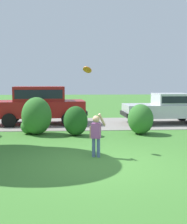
{
  "coord_description": "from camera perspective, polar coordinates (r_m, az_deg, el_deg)",
  "views": [
    {
      "loc": [
        -0.74,
        -7.53,
        2.19
      ],
      "look_at": [
        -0.06,
        2.75,
        1.1
      ],
      "focal_mm": 46.99,
      "sensor_mm": 36.0,
      "label": 1
    }
  ],
  "objects": [
    {
      "name": "shrub_centre_right",
      "position": [
        12.27,
        9.13,
        -1.37
      ],
      "size": [
        1.06,
        1.13,
        1.25
      ],
      "color": "#33702B",
      "rests_on": "ground"
    },
    {
      "name": "shrub_centre",
      "position": [
        11.8,
        -3.49,
        -1.73
      ],
      "size": [
        0.97,
        0.88,
        1.19
      ],
      "color": "#1E511C",
      "rests_on": "ground"
    },
    {
      "name": "parked_suv",
      "position": [
        15.09,
        -10.45,
        1.71
      ],
      "size": [
        4.82,
        2.37,
        1.92
      ],
      "color": "maroon",
      "rests_on": "ground"
    },
    {
      "name": "ground_plane",
      "position": [
        7.87,
        1.79,
        -10.11
      ],
      "size": [
        80.0,
        80.0,
        0.0
      ],
      "primitive_type": "plane",
      "color": "#3D752D"
    },
    {
      "name": "parked_sedan",
      "position": [
        15.58,
        14.1,
        0.91
      ],
      "size": [
        4.45,
        2.2,
        1.56
      ],
      "color": "silver",
      "rests_on": "ground"
    },
    {
      "name": "frisbee",
      "position": [
        9.23,
        -1.22,
        8.23
      ],
      "size": [
        0.33,
        0.25,
        0.28
      ],
      "color": "orange"
    },
    {
      "name": "shrub_centre_left",
      "position": [
        12.27,
        -11.17,
        -0.98
      ],
      "size": [
        1.29,
        1.26,
        1.54
      ],
      "color": "#33702B",
      "rests_on": "ground"
    },
    {
      "name": "driveway_strip",
      "position": [
        15.12,
        -0.95,
        -2.25
      ],
      "size": [
        28.0,
        4.4,
        0.02
      ],
      "primitive_type": "cube",
      "color": "gray",
      "rests_on": "ground"
    },
    {
      "name": "child_thrower",
      "position": [
        8.43,
        0.51,
        -4.02
      ],
      "size": [
        0.48,
        0.24,
        1.29
      ],
      "color": "#4C608C",
      "rests_on": "ground"
    }
  ]
}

